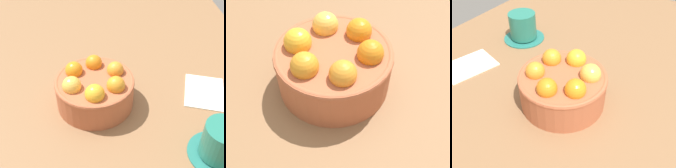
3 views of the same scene
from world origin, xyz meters
The scene contains 2 objects.
ground_plane centered at (0.00, 0.00, -2.20)cm, with size 130.30×88.68×4.39cm, color brown.
terracotta_bowl centered at (0.04, -0.02, 4.20)cm, with size 16.93×16.93×9.28cm.
Camera 2 is at (-7.23, 28.77, 33.90)cm, focal length 46.27 mm.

